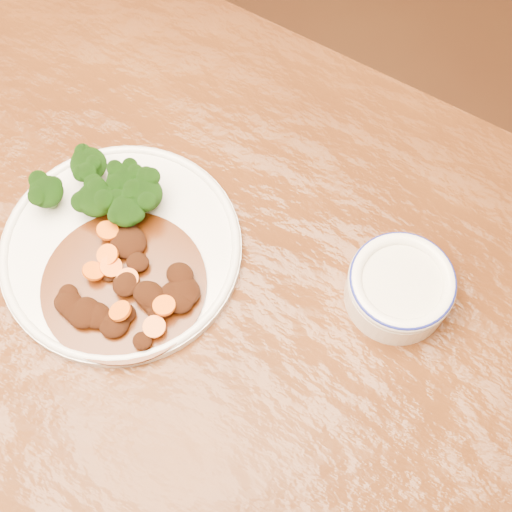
% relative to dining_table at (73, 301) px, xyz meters
% --- Properties ---
extents(ground, '(4.00, 4.00, 0.00)m').
position_rel_dining_table_xyz_m(ground, '(0.00, 0.00, -0.67)').
color(ground, '#441F11').
rests_on(ground, ground).
extents(dining_table, '(1.55, 0.98, 0.75)m').
position_rel_dining_table_xyz_m(dining_table, '(0.00, 0.00, 0.00)').
color(dining_table, '#54290E').
rests_on(dining_table, ground).
extents(dinner_plate, '(0.28, 0.28, 0.02)m').
position_rel_dining_table_xyz_m(dinner_plate, '(0.05, 0.06, 0.09)').
color(dinner_plate, silver).
rests_on(dinner_plate, dining_table).
extents(broccoli_florets, '(0.14, 0.09, 0.05)m').
position_rel_dining_table_xyz_m(broccoli_florets, '(0.01, 0.10, 0.12)').
color(broccoli_florets, '#5E8C48').
rests_on(broccoli_florets, dinner_plate).
extents(mince_stew, '(0.18, 0.18, 0.03)m').
position_rel_dining_table_xyz_m(mince_stew, '(0.09, 0.02, 0.10)').
color(mince_stew, '#4A1E07').
rests_on(mince_stew, dinner_plate).
extents(dip_bowl, '(0.12, 0.12, 0.05)m').
position_rel_dining_table_xyz_m(dip_bowl, '(0.35, 0.16, 0.11)').
color(dip_bowl, white).
rests_on(dip_bowl, dining_table).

